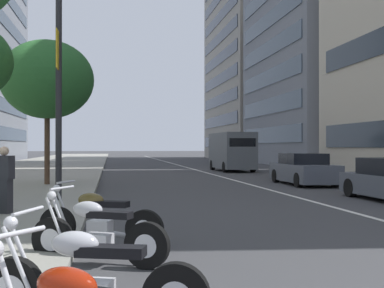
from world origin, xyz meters
TOP-DOWN VIEW (x-y plane):
  - sidewalk_right_plaza at (30.00, 11.70)m, footprint 160.00×10.00m
  - lane_centre_stripe at (35.00, 0.00)m, footprint 110.00×0.16m
  - motorcycle_mid_row at (1.32, 6.34)m, footprint 0.87×2.16m
  - motorcycle_nearest_camera at (3.84, 6.34)m, footprint 1.10×1.98m
  - motorcycle_far_end_row at (5.18, 6.35)m, footprint 1.03×2.11m
  - car_mid_block_traffic at (17.97, -2.36)m, footprint 4.61×1.86m
  - delivery_van_ahead at (30.68, -2.15)m, footprint 5.63×2.22m
  - street_lamp_with_banners at (11.50, 7.26)m, footprint 1.26×2.67m
  - street_tree_far_plaza at (17.98, 8.75)m, footprint 3.81×3.81m
  - pedestrian_on_plaza at (8.72, 8.59)m, footprint 0.40×0.47m
  - office_tower_mid_left at (64.74, -16.23)m, footprint 22.71×15.19m

SIDE VIEW (x-z plane):
  - lane_centre_stripe at x=35.00m, z-range 0.00..0.01m
  - sidewalk_right_plaza at x=30.00m, z-range 0.00..0.15m
  - motorcycle_mid_row at x=1.32m, z-range -0.13..0.96m
  - motorcycle_far_end_row at x=5.18m, z-range -0.13..0.97m
  - motorcycle_nearest_camera at x=3.84m, z-range -0.13..0.97m
  - car_mid_block_traffic at x=17.97m, z-range -0.05..1.35m
  - pedestrian_on_plaza at x=8.72m, z-range 0.15..1.70m
  - delivery_van_ahead at x=30.68m, z-range 0.09..2.74m
  - street_tree_far_plaza at x=17.98m, z-range 1.49..7.43m
  - street_lamp_with_banners at x=11.50m, z-range 0.95..9.44m
  - office_tower_mid_left at x=64.74m, z-range 0.00..30.00m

